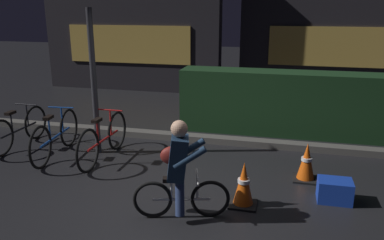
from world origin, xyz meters
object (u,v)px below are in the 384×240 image
parked_bike_left_mid (56,136)px  parked_bike_center_left (104,139)px  parked_bike_leftmost (19,129)px  blue_crate (335,191)px  street_post (94,83)px  traffic_cone_near (244,185)px  traffic_cone_far (306,162)px  cyclist (179,169)px

parked_bike_left_mid → parked_bike_center_left: bearing=-93.5°
parked_bike_leftmost → blue_crate: 5.48m
street_post → blue_crate: 4.14m
traffic_cone_near → traffic_cone_far: size_ratio=1.03×
parked_bike_left_mid → blue_crate: size_ratio=3.97×
parked_bike_left_mid → traffic_cone_far: 4.15m
traffic_cone_near → cyclist: 0.93m
traffic_cone_far → cyclist: 2.16m
parked_bike_leftmost → traffic_cone_far: bearing=-92.4°
parked_bike_left_mid → street_post: bearing=-67.7°
traffic_cone_near → parked_bike_leftmost: bearing=164.1°
parked_bike_left_mid → traffic_cone_near: 3.47m
street_post → parked_bike_left_mid: 1.12m
street_post → traffic_cone_far: bearing=-4.9°
street_post → traffic_cone_far: (3.54, -0.30, -0.96)m
parked_bike_leftmost → cyclist: cyclist is taller
parked_bike_left_mid → cyclist: bearing=-125.3°
street_post → traffic_cone_far: 3.68m
traffic_cone_near → traffic_cone_far: (0.81, 1.00, -0.01)m
parked_bike_center_left → traffic_cone_near: 2.67m
parked_bike_leftmost → parked_bike_left_mid: parked_bike_left_mid is taller
street_post → parked_bike_leftmost: size_ratio=1.52×
street_post → traffic_cone_near: bearing=-25.5°
traffic_cone_near → traffic_cone_far: bearing=50.8°
cyclist → traffic_cone_far: bearing=28.0°
parked_bike_leftmost → cyclist: bearing=-115.5°
traffic_cone_near → blue_crate: traffic_cone_near is taller
parked_bike_leftmost → parked_bike_center_left: bearing=-96.4°
parked_bike_left_mid → traffic_cone_near: (3.34, -0.96, -0.08)m
traffic_cone_far → blue_crate: 0.70m
parked_bike_center_left → cyclist: size_ratio=1.41×
parked_bike_leftmost → traffic_cone_near: bearing=-105.8°
parked_bike_center_left → parked_bike_left_mid: bearing=93.7°
traffic_cone_near → cyclist: size_ratio=0.48×
blue_crate → cyclist: size_ratio=0.35×
parked_bike_leftmost → parked_bike_center_left: parked_bike_center_left is taller
parked_bike_leftmost → parked_bike_left_mid: 0.94m
traffic_cone_near → blue_crate: size_ratio=1.36×
street_post → blue_crate: (3.89, -0.90, -1.09)m
cyclist → parked_bike_left_mid: bearing=135.6°
parked_bike_leftmost → traffic_cone_near: size_ratio=2.73×
traffic_cone_near → cyclist: cyclist is taller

